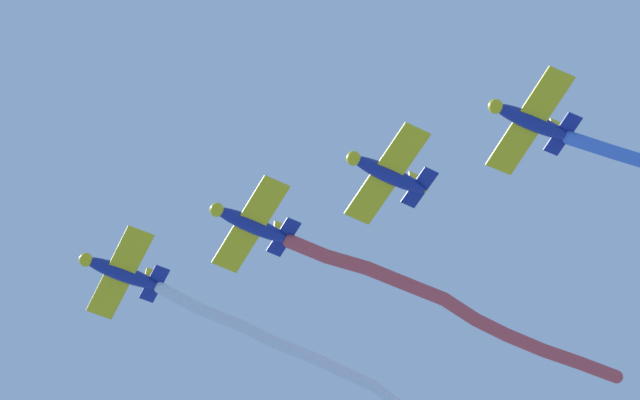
{
  "coord_description": "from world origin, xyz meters",
  "views": [
    {
      "loc": [
        -33.1,
        31.23,
        5.66
      ],
      "look_at": [
        -9.56,
        -6.14,
        69.0
      ],
      "focal_mm": 73.48,
      "sensor_mm": 36.0,
      "label": 1
    }
  ],
  "objects": [
    {
      "name": "airplane_lead",
      "position": [
        3.49,
        -3.99,
        68.63
      ],
      "size": [
        7.02,
        5.68,
        1.83
      ],
      "rotation": [
        0.0,
        0.0,
        1.02
      ],
      "color": "navy"
    },
    {
      "name": "smoke_trail_lead",
      "position": [
        -2.46,
        -17.37,
        69.1
      ],
      "size": [
        8.95,
        23.37,
        2.04
      ],
      "color": "white"
    },
    {
      "name": "airplane_left_wing",
      "position": [
        -5.17,
        -5.35,
        68.88
      ],
      "size": [
        7.1,
        5.59,
        1.83
      ],
      "rotation": [
        0.0,
        0.0,
        1.05
      ],
      "color": "navy"
    },
    {
      "name": "smoke_trail_left_wing",
      "position": [
        -12.56,
        -17.82,
        68.72
      ],
      "size": [
        12.87,
        21.54,
        1.34
      ],
      "color": "#DB4C4C"
    },
    {
      "name": "airplane_right_wing",
      "position": [
        -13.83,
        -6.71,
        69.13
      ],
      "size": [
        7.11,
        5.58,
        1.83
      ],
      "rotation": [
        0.0,
        0.0,
        1.06
      ],
      "color": "navy"
    },
    {
      "name": "airplane_slot",
      "position": [
        -22.48,
        -8.08,
        69.38
      ],
      "size": [
        6.99,
        5.71,
        1.83
      ],
      "rotation": [
        0.0,
        0.0,
        1.0
      ],
      "color": "navy"
    }
  ]
}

